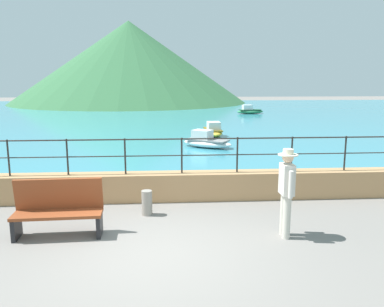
{
  "coord_description": "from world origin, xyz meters",
  "views": [
    {
      "loc": [
        0.28,
        -6.56,
        3.06
      ],
      "look_at": [
        1.0,
        3.7,
        1.1
      ],
      "focal_mm": 36.96,
      "sensor_mm": 36.0,
      "label": 1
    }
  ],
  "objects_px": {
    "boat_3": "(250,111)",
    "boat_2": "(213,131)",
    "bench_main": "(58,208)",
    "person_walking": "(286,188)",
    "bollard": "(147,203)",
    "boat_0": "(206,141)"
  },
  "relations": [
    {
      "from": "boat_3",
      "to": "boat_2",
      "type": "bearing_deg",
      "value": -110.23
    },
    {
      "from": "bench_main",
      "to": "boat_0",
      "type": "bearing_deg",
      "value": 67.55
    },
    {
      "from": "bollard",
      "to": "boat_0",
      "type": "height_order",
      "value": "boat_0"
    },
    {
      "from": "boat_0",
      "to": "boat_3",
      "type": "height_order",
      "value": "same"
    },
    {
      "from": "boat_2",
      "to": "boat_3",
      "type": "xyz_separation_m",
      "value": [
        4.77,
        12.93,
        0.0
      ]
    },
    {
      "from": "boat_2",
      "to": "boat_3",
      "type": "distance_m",
      "value": 13.78
    },
    {
      "from": "bench_main",
      "to": "boat_3",
      "type": "distance_m",
      "value": 27.72
    },
    {
      "from": "boat_0",
      "to": "boat_2",
      "type": "bearing_deg",
      "value": 78.36
    },
    {
      "from": "bollard",
      "to": "bench_main",
      "type": "bearing_deg",
      "value": -147.79
    },
    {
      "from": "bench_main",
      "to": "boat_3",
      "type": "height_order",
      "value": "bench_main"
    },
    {
      "from": "boat_3",
      "to": "bench_main",
      "type": "bearing_deg",
      "value": -109.93
    },
    {
      "from": "boat_0",
      "to": "boat_2",
      "type": "height_order",
      "value": "same"
    },
    {
      "from": "bench_main",
      "to": "bollard",
      "type": "height_order",
      "value": "bench_main"
    },
    {
      "from": "bollard",
      "to": "boat_3",
      "type": "xyz_separation_m",
      "value": [
        7.77,
        25.0,
        0.04
      ]
    },
    {
      "from": "person_walking",
      "to": "bollard",
      "type": "distance_m",
      "value": 3.18
    },
    {
      "from": "bench_main",
      "to": "person_walking",
      "type": "distance_m",
      "value": 4.47
    },
    {
      "from": "boat_0",
      "to": "boat_2",
      "type": "distance_m",
      "value": 3.66
    },
    {
      "from": "bollard",
      "to": "boat_2",
      "type": "height_order",
      "value": "boat_2"
    },
    {
      "from": "bench_main",
      "to": "boat_2",
      "type": "bearing_deg",
      "value": 70.37
    },
    {
      "from": "bench_main",
      "to": "boat_2",
      "type": "relative_size",
      "value": 0.73
    },
    {
      "from": "bench_main",
      "to": "boat_0",
      "type": "xyz_separation_m",
      "value": [
        3.94,
        9.54,
        -0.23
      ]
    },
    {
      "from": "person_walking",
      "to": "boat_3",
      "type": "bearing_deg",
      "value": 79.25
    }
  ]
}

